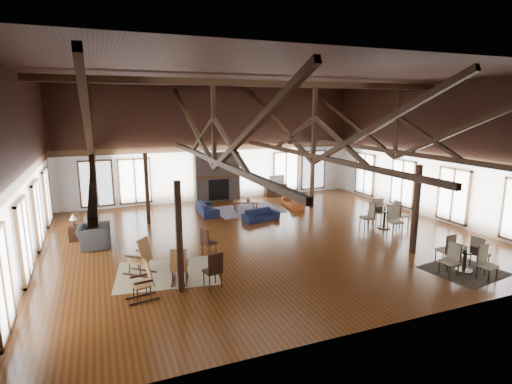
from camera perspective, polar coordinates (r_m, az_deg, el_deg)
name	(u,v)px	position (r m, az deg, el deg)	size (l,w,h in m)	color
floor	(266,236)	(15.59, 1.42, -6.35)	(16.00, 16.00, 0.00)	#5A3313
ceiling	(267,76)	(14.85, 1.54, 16.21)	(16.00, 14.00, 0.02)	black
wall_back	(215,144)	(21.50, -5.94, 6.79)	(16.00, 0.02, 6.00)	white
wall_front	(395,198)	(9.02, 19.29, -0.78)	(16.00, 0.02, 6.00)	white
wall_left	(22,172)	(13.90, -30.48, 2.48)	(0.02, 14.00, 6.00)	white
wall_right	(431,151)	(19.50, 23.73, 5.35)	(0.02, 14.00, 6.00)	white
roof_truss	(266,132)	(14.84, 1.50, 8.60)	(15.60, 14.07, 3.14)	black
post_grid	(266,198)	(15.18, 1.45, -0.88)	(8.16, 7.16, 3.05)	black
fireplace	(217,177)	(21.41, -5.60, 2.16)	(2.50, 0.69, 2.60)	brown
ceiling_fan	(291,141)	(14.16, 4.98, 7.20)	(1.60, 1.60, 0.75)	black
sofa_navy_front	(261,215)	(17.70, 0.70, -3.30)	(1.67, 0.65, 0.49)	#141837
sofa_navy_left	(207,208)	(18.94, -7.01, -2.28)	(0.74, 1.88, 0.55)	#131934
sofa_orange	(293,202)	(20.15, 5.30, -1.46)	(0.66, 1.70, 0.50)	#9F471E
coffee_table	(245,202)	(19.43, -1.53, -1.46)	(1.32, 0.97, 0.46)	brown
vase	(248,199)	(19.35, -1.13, -1.08)	(0.16, 0.16, 0.17)	#B2B2B2
armchair	(94,236)	(15.49, -22.15, -5.88)	(1.04, 1.19, 0.77)	#252527
side_table_lamp	(74,230)	(16.47, -24.52, -5.02)	(0.41, 0.41, 1.04)	black
rocking_chair_a	(142,257)	(12.48, -16.03, -8.96)	(0.97, 0.93, 1.13)	olive
rocking_chair_b	(179,267)	(11.67, -10.92, -10.44)	(0.64, 0.89, 1.03)	olive
rocking_chair_c	(145,281)	(10.98, -15.55, -12.16)	(0.85, 0.54, 1.03)	olive
side_chair_a	(207,240)	(13.53, -7.06, -6.82)	(0.53, 0.53, 0.96)	black
side_chair_b	(214,268)	(11.14, -6.03, -10.72)	(0.52, 0.52, 1.04)	black
cafe_table_near	(465,256)	(13.78, 27.73, -8.08)	(1.91, 1.91, 0.99)	black
cafe_table_far	(385,215)	(17.35, 17.90, -3.16)	(2.14, 2.14, 1.10)	black
cup_near	(465,248)	(13.62, 27.71, -7.10)	(0.13, 0.13, 0.10)	#B2B2B2
cup_far	(385,208)	(17.30, 17.93, -2.23)	(0.11, 0.11, 0.09)	#B2B2B2
tv_console	(275,190)	(22.85, 2.80, 0.33)	(1.26, 0.47, 0.63)	black
television	(276,180)	(22.76, 2.89, 1.78)	(0.94, 0.12, 0.54)	#B2B2B2
rug_tan	(167,273)	(12.56, -12.55, -11.22)	(2.96, 2.32, 0.01)	tan
rug_navy	(247,210)	(19.56, -1.23, -2.56)	(3.20, 2.40, 0.01)	#1C1B4D
rug_dark	(464,271)	(13.98, 27.57, -9.92)	(2.07, 1.88, 0.01)	black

